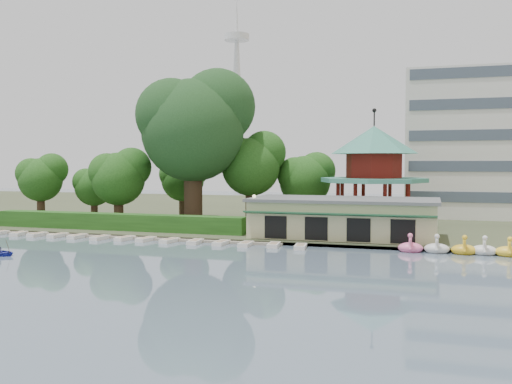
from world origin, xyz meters
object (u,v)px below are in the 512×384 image
at_px(boathouse, 343,217).
at_px(pavilion, 374,166).
at_px(dock, 126,237).
at_px(big_tree, 195,122).

height_order(boathouse, pavilion, pavilion).
bearing_deg(pavilion, dock, -148.34).
xyz_separation_m(dock, big_tree, (3.17, 11.00, 12.56)).
distance_m(dock, pavilion, 29.14).
height_order(pavilion, big_tree, big_tree).
height_order(dock, big_tree, big_tree).
distance_m(boathouse, big_tree, 22.35).
bearing_deg(big_tree, boathouse, -18.29).
bearing_deg(dock, boathouse, 12.24).
relative_size(dock, pavilion, 2.52).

